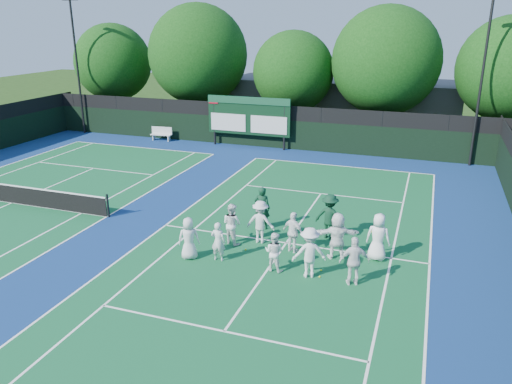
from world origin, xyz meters
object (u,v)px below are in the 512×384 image
(scoreboard, at_px, (248,116))
(coach_left, at_px, (262,208))
(tennis_net, at_px, (11,194))
(bench, at_px, (161,133))

(scoreboard, height_order, coach_left, scoreboard)
(tennis_net, bearing_deg, scoreboard, 64.40)
(bench, distance_m, coach_left, 18.19)
(scoreboard, xyz_separation_m, bench, (-6.83, -0.21, -1.65))
(scoreboard, distance_m, coach_left, 14.66)
(scoreboard, relative_size, tennis_net, 0.53)
(bench, bearing_deg, coach_left, -46.87)
(tennis_net, relative_size, bench, 6.92)
(bench, xyz_separation_m, coach_left, (12.43, -13.27, 0.40))
(scoreboard, height_order, tennis_net, scoreboard)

